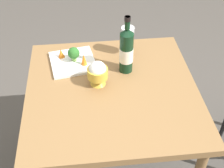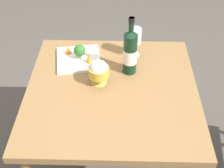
{
  "view_description": "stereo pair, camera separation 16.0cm",
  "coord_description": "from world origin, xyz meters",
  "px_view_note": "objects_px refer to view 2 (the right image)",
  "views": [
    {
      "loc": [
        0.13,
        1.19,
        1.82
      ],
      "look_at": [
        0.0,
        0.0,
        0.76
      ],
      "focal_mm": 49.1,
      "sensor_mm": 36.0,
      "label": 1
    },
    {
      "loc": [
        -0.03,
        1.2,
        1.82
      ],
      "look_at": [
        0.0,
        0.0,
        0.76
      ],
      "focal_mm": 49.1,
      "sensor_mm": 36.0,
      "label": 2
    }
  ],
  "objects_px": {
    "broccoli_floret": "(80,51)",
    "carrot_garnish_left": "(89,57)",
    "serving_plate": "(79,59)",
    "carrot_garnish_right": "(68,50)",
    "wine_glass": "(135,37)",
    "rice_bowl": "(99,72)",
    "wine_bottle": "(130,52)"
  },
  "relations": [
    {
      "from": "broccoli_floret",
      "to": "carrot_garnish_left",
      "type": "bearing_deg",
      "value": 142.01
    },
    {
      "from": "serving_plate",
      "to": "carrot_garnish_right",
      "type": "xyz_separation_m",
      "value": [
        0.07,
        -0.04,
        0.03
      ]
    },
    {
      "from": "wine_glass",
      "to": "serving_plate",
      "type": "distance_m",
      "value": 0.35
    },
    {
      "from": "serving_plate",
      "to": "carrot_garnish_left",
      "type": "height_order",
      "value": "carrot_garnish_left"
    },
    {
      "from": "wine_glass",
      "to": "rice_bowl",
      "type": "xyz_separation_m",
      "value": [
        0.19,
        0.26,
        -0.05
      ]
    },
    {
      "from": "wine_bottle",
      "to": "wine_glass",
      "type": "distance_m",
      "value": 0.16
    },
    {
      "from": "broccoli_floret",
      "to": "rice_bowl",
      "type": "bearing_deg",
      "value": 121.56
    },
    {
      "from": "wine_glass",
      "to": "broccoli_floret",
      "type": "bearing_deg",
      "value": 10.28
    },
    {
      "from": "wine_bottle",
      "to": "carrot_garnish_left",
      "type": "distance_m",
      "value": 0.25
    },
    {
      "from": "rice_bowl",
      "to": "serving_plate",
      "type": "xyz_separation_m",
      "value": [
        0.13,
        -0.2,
        -0.07
      ]
    },
    {
      "from": "carrot_garnish_right",
      "to": "wine_glass",
      "type": "bearing_deg",
      "value": -177.66
    },
    {
      "from": "wine_bottle",
      "to": "broccoli_floret",
      "type": "bearing_deg",
      "value": -19.35
    },
    {
      "from": "carrot_garnish_right",
      "to": "serving_plate",
      "type": "bearing_deg",
      "value": 145.3
    },
    {
      "from": "rice_bowl",
      "to": "carrot_garnish_left",
      "type": "distance_m",
      "value": 0.17
    },
    {
      "from": "carrot_garnish_left",
      "to": "rice_bowl",
      "type": "bearing_deg",
      "value": 113.22
    },
    {
      "from": "carrot_garnish_right",
      "to": "broccoli_floret",
      "type": "bearing_deg",
      "value": 150.81
    },
    {
      "from": "wine_bottle",
      "to": "serving_plate",
      "type": "distance_m",
      "value": 0.34
    },
    {
      "from": "rice_bowl",
      "to": "carrot_garnish_left",
      "type": "relative_size",
      "value": 2.03
    },
    {
      "from": "wine_glass",
      "to": "carrot_garnish_right",
      "type": "xyz_separation_m",
      "value": [
        0.39,
        0.02,
        -0.09
      ]
    },
    {
      "from": "broccoli_floret",
      "to": "wine_glass",
      "type": "bearing_deg",
      "value": -169.72
    },
    {
      "from": "rice_bowl",
      "to": "carrot_garnish_right",
      "type": "bearing_deg",
      "value": -50.77
    },
    {
      "from": "serving_plate",
      "to": "carrot_garnish_right",
      "type": "distance_m",
      "value": 0.09
    },
    {
      "from": "serving_plate",
      "to": "carrot_garnish_left",
      "type": "bearing_deg",
      "value": 148.39
    },
    {
      "from": "wine_bottle",
      "to": "broccoli_floret",
      "type": "height_order",
      "value": "wine_bottle"
    },
    {
      "from": "carrot_garnish_left",
      "to": "carrot_garnish_right",
      "type": "bearing_deg",
      "value": -33.18
    },
    {
      "from": "rice_bowl",
      "to": "broccoli_floret",
      "type": "height_order",
      "value": "rice_bowl"
    },
    {
      "from": "rice_bowl",
      "to": "serving_plate",
      "type": "distance_m",
      "value": 0.25
    },
    {
      "from": "rice_bowl",
      "to": "carrot_garnish_left",
      "type": "height_order",
      "value": "rice_bowl"
    },
    {
      "from": "serving_plate",
      "to": "carrot_garnish_left",
      "type": "xyz_separation_m",
      "value": [
        -0.07,
        0.04,
        0.04
      ]
    },
    {
      "from": "wine_bottle",
      "to": "serving_plate",
      "type": "xyz_separation_m",
      "value": [
        0.3,
        -0.1,
        -0.13
      ]
    },
    {
      "from": "rice_bowl",
      "to": "carrot_garnish_right",
      "type": "distance_m",
      "value": 0.31
    },
    {
      "from": "wine_bottle",
      "to": "carrot_garnish_left",
      "type": "xyz_separation_m",
      "value": [
        0.23,
        -0.06,
        -0.08
      ]
    }
  ]
}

